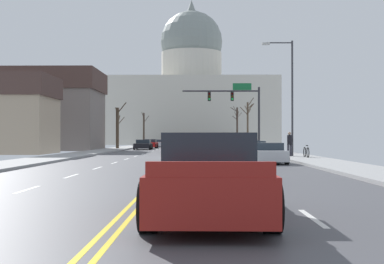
{
  "coord_description": "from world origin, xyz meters",
  "views": [
    {
      "loc": [
        1.38,
        -38.99,
        1.5
      ],
      "look_at": [
        0.61,
        28.75,
        2.16
      ],
      "focal_mm": 48.89,
      "sensor_mm": 36.0,
      "label": 1
    }
  ],
  "objects_px": {
    "sedan_near_00": "(201,147)",
    "sedan_oncoming_02": "(156,143)",
    "pedestrian_00": "(289,143)",
    "signal_gantry": "(237,103)",
    "sedan_oncoming_01": "(150,144)",
    "sedan_near_02": "(252,151)",
    "sedan_near_03": "(267,154)",
    "sedan_near_04": "(210,158)",
    "sedan_oncoming_00": "(143,145)",
    "pickup_truck_near_06": "(209,179)",
    "street_lamp_right": "(288,88)",
    "sedan_near_05": "(209,165)",
    "bicycle_parked": "(306,152)",
    "sedan_near_01": "(246,149)"
  },
  "relations": [
    {
      "from": "sedan_near_02",
      "to": "sedan_near_03",
      "type": "relative_size",
      "value": 0.96
    },
    {
      "from": "sedan_oncoming_00",
      "to": "sedan_near_00",
      "type": "bearing_deg",
      "value": -64.6
    },
    {
      "from": "sedan_oncoming_01",
      "to": "sedan_near_00",
      "type": "bearing_deg",
      "value": -73.36
    },
    {
      "from": "sedan_near_02",
      "to": "sedan_oncoming_02",
      "type": "bearing_deg",
      "value": 102.68
    },
    {
      "from": "pedestrian_00",
      "to": "sedan_oncoming_02",
      "type": "bearing_deg",
      "value": 106.88
    },
    {
      "from": "signal_gantry",
      "to": "pedestrian_00",
      "type": "bearing_deg",
      "value": -80.84
    },
    {
      "from": "sedan_near_05",
      "to": "pickup_truck_near_06",
      "type": "height_order",
      "value": "pickup_truck_near_06"
    },
    {
      "from": "sedan_near_00",
      "to": "sedan_oncoming_01",
      "type": "height_order",
      "value": "sedan_near_00"
    },
    {
      "from": "sedan_oncoming_00",
      "to": "pedestrian_00",
      "type": "distance_m",
      "value": 28.79
    },
    {
      "from": "sedan_near_00",
      "to": "pedestrian_00",
      "type": "height_order",
      "value": "pedestrian_00"
    },
    {
      "from": "pickup_truck_near_06",
      "to": "sedan_oncoming_00",
      "type": "relative_size",
      "value": 1.23
    },
    {
      "from": "signal_gantry",
      "to": "pedestrian_00",
      "type": "height_order",
      "value": "signal_gantry"
    },
    {
      "from": "sedan_near_04",
      "to": "sedan_oncoming_01",
      "type": "relative_size",
      "value": 1.07
    },
    {
      "from": "sedan_near_00",
      "to": "sedan_oncoming_01",
      "type": "distance_m",
      "value": 23.82
    },
    {
      "from": "sedan_near_00",
      "to": "sedan_oncoming_02",
      "type": "xyz_separation_m",
      "value": [
        -6.73,
        31.77,
        -0.04
      ]
    },
    {
      "from": "sedan_near_05",
      "to": "sedan_oncoming_00",
      "type": "height_order",
      "value": "sedan_near_05"
    },
    {
      "from": "sedan_near_02",
      "to": "pickup_truck_near_06",
      "type": "xyz_separation_m",
      "value": [
        -3.44,
        -25.46,
        0.12
      ]
    },
    {
      "from": "sedan_near_04",
      "to": "sedan_oncoming_00",
      "type": "height_order",
      "value": "sedan_oncoming_00"
    },
    {
      "from": "sedan_near_05",
      "to": "bicycle_parked",
      "type": "xyz_separation_m",
      "value": [
        6.94,
        18.29,
        -0.09
      ]
    },
    {
      "from": "signal_gantry",
      "to": "sedan_near_03",
      "type": "bearing_deg",
      "value": -90.11
    },
    {
      "from": "sedan_near_02",
      "to": "sedan_oncoming_02",
      "type": "height_order",
      "value": "sedan_near_02"
    },
    {
      "from": "signal_gantry",
      "to": "street_lamp_right",
      "type": "height_order",
      "value": "street_lamp_right"
    },
    {
      "from": "bicycle_parked",
      "to": "signal_gantry",
      "type": "bearing_deg",
      "value": 100.39
    },
    {
      "from": "street_lamp_right",
      "to": "sedan_oncoming_00",
      "type": "height_order",
      "value": "street_lamp_right"
    },
    {
      "from": "pickup_truck_near_06",
      "to": "pedestrian_00",
      "type": "relative_size",
      "value": 3.16
    },
    {
      "from": "pickup_truck_near_06",
      "to": "sedan_near_04",
      "type": "bearing_deg",
      "value": 88.59
    },
    {
      "from": "signal_gantry",
      "to": "street_lamp_right",
      "type": "xyz_separation_m",
      "value": [
        2.52,
        -15.45,
        0.03
      ]
    },
    {
      "from": "pickup_truck_near_06",
      "to": "sedan_oncoming_02",
      "type": "bearing_deg",
      "value": 95.39
    },
    {
      "from": "sedan_oncoming_00",
      "to": "sedan_near_01",
      "type": "bearing_deg",
      "value": -64.39
    },
    {
      "from": "street_lamp_right",
      "to": "sedan_near_05",
      "type": "bearing_deg",
      "value": -106.56
    },
    {
      "from": "sedan_near_00",
      "to": "sedan_near_04",
      "type": "bearing_deg",
      "value": -89.47
    },
    {
      "from": "sedan_near_02",
      "to": "pickup_truck_near_06",
      "type": "relative_size",
      "value": 0.78
    },
    {
      "from": "signal_gantry",
      "to": "sedan_near_00",
      "type": "relative_size",
      "value": 1.81
    },
    {
      "from": "signal_gantry",
      "to": "sedan_oncoming_02",
      "type": "height_order",
      "value": "signal_gantry"
    },
    {
      "from": "sedan_near_04",
      "to": "pedestrian_00",
      "type": "relative_size",
      "value": 2.72
    },
    {
      "from": "sedan_near_01",
      "to": "sedan_oncoming_01",
      "type": "relative_size",
      "value": 1.01
    },
    {
      "from": "signal_gantry",
      "to": "sedan_near_05",
      "type": "bearing_deg",
      "value": -95.76
    },
    {
      "from": "pickup_truck_near_06",
      "to": "sedan_oncoming_02",
      "type": "relative_size",
      "value": 1.17
    },
    {
      "from": "street_lamp_right",
      "to": "sedan_oncoming_00",
      "type": "distance_m",
      "value": 28.85
    },
    {
      "from": "sedan_near_01",
      "to": "bicycle_parked",
      "type": "distance_m",
      "value": 6.98
    },
    {
      "from": "street_lamp_right",
      "to": "sedan_near_04",
      "type": "bearing_deg",
      "value": -112.85
    },
    {
      "from": "sedan_near_01",
      "to": "sedan_near_05",
      "type": "relative_size",
      "value": 0.94
    },
    {
      "from": "sedan_near_05",
      "to": "pedestrian_00",
      "type": "distance_m",
      "value": 21.38
    },
    {
      "from": "pickup_truck_near_06",
      "to": "sedan_oncoming_02",
      "type": "height_order",
      "value": "pickup_truck_near_06"
    },
    {
      "from": "sedan_oncoming_02",
      "to": "bicycle_parked",
      "type": "relative_size",
      "value": 2.65
    },
    {
      "from": "pickup_truck_near_06",
      "to": "pedestrian_00",
      "type": "distance_m",
      "value": 28.2
    },
    {
      "from": "sedan_near_01",
      "to": "sedan_near_03",
      "type": "bearing_deg",
      "value": -89.1
    },
    {
      "from": "sedan_near_04",
      "to": "pedestrian_00",
      "type": "xyz_separation_m",
      "value": [
        6.01,
        13.92,
        0.55
      ]
    },
    {
      "from": "sedan_near_02",
      "to": "sedan_oncoming_02",
      "type": "distance_m",
      "value": 45.88
    },
    {
      "from": "sedan_near_01",
      "to": "sedan_near_03",
      "type": "distance_m",
      "value": 11.33
    }
  ]
}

